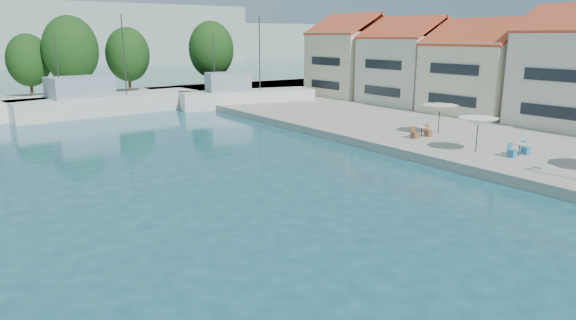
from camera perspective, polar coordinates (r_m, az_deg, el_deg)
quay_right at (r=48.33m, az=22.04°, el=3.91°), size 32.00×92.00×0.60m
quay_far at (r=64.49m, az=-25.42°, el=5.78°), size 90.00×16.00×0.60m
hill_east at (r=185.58m, az=-16.56°, el=12.53°), size 140.00×40.00×12.00m
building_04 at (r=51.19m, az=20.98°, el=9.81°), size 9.00×8.80×9.20m
building_05 at (r=56.81m, az=13.46°, el=10.86°), size 8.40×8.80×9.70m
building_06 at (r=63.22m, az=7.34°, el=11.57°), size 9.00×8.80×10.20m
trawler_03 at (r=55.25m, az=-19.69°, el=6.01°), size 19.32×7.15×10.20m
trawler_04 at (r=57.19m, az=-4.88°, el=6.98°), size 15.20×6.71×10.20m
tree_05 at (r=68.90m, az=-26.89°, el=9.85°), size 4.97×4.97×7.35m
tree_06 at (r=67.00m, az=-23.03°, el=11.20°), size 6.37×6.37×9.44m
tree_07 at (r=70.36m, az=-17.38°, el=11.13°), size 5.53×5.53×8.19m
tree_08 at (r=72.59m, az=-8.53°, el=12.05°), size 6.14×6.14×9.10m
umbrella_white at (r=33.73m, az=20.38°, el=4.00°), size 2.49×2.49×2.12m
umbrella_cream at (r=39.04m, az=16.51°, el=5.53°), size 2.71×2.71×2.15m
cafe_table_02 at (r=33.73m, az=24.28°, el=0.90°), size 1.82×0.70×0.76m
cafe_table_03 at (r=37.60m, az=14.61°, el=2.87°), size 1.82×0.70×0.76m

